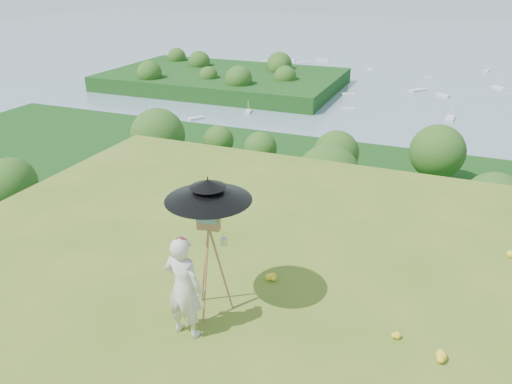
% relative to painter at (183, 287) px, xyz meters
% --- Properties ---
extents(ground, '(14.00, 14.00, 0.00)m').
position_rel_painter_xyz_m(ground, '(1.07, 0.43, -0.77)').
color(ground, '#4E671D').
rests_on(ground, ground).
extents(forest_slope, '(140.00, 56.00, 22.00)m').
position_rel_painter_xyz_m(forest_slope, '(1.07, 35.43, -29.77)').
color(forest_slope, '#0F3A10').
rests_on(forest_slope, bay_water).
extents(shoreline_tier, '(170.00, 28.00, 8.00)m').
position_rel_painter_xyz_m(shoreline_tier, '(1.07, 75.43, -36.77)').
color(shoreline_tier, '#726C5B').
rests_on(shoreline_tier, bay_water).
extents(bay_water, '(700.00, 700.00, 0.00)m').
position_rel_painter_xyz_m(bay_water, '(1.07, 240.43, -34.77)').
color(bay_water, slate).
rests_on(bay_water, ground).
extents(peninsula, '(90.00, 60.00, 12.00)m').
position_rel_painter_xyz_m(peninsula, '(-73.93, 155.43, -29.77)').
color(peninsula, '#0F3A10').
rests_on(peninsula, bay_water).
extents(slope_trees, '(110.00, 50.00, 6.00)m').
position_rel_painter_xyz_m(slope_trees, '(1.07, 35.43, -15.77)').
color(slope_trees, '#234815').
rests_on(slope_trees, forest_slope).
extents(harbor_town, '(110.00, 22.00, 5.00)m').
position_rel_painter_xyz_m(harbor_town, '(1.07, 75.43, -30.27)').
color(harbor_town, beige).
rests_on(harbor_town, shoreline_tier).
extents(moored_boats, '(140.00, 140.00, 0.70)m').
position_rel_painter_xyz_m(moored_boats, '(-11.43, 161.43, -34.42)').
color(moored_boats, silver).
rests_on(moored_boats, bay_water).
extents(wildflowers, '(10.00, 10.50, 0.12)m').
position_rel_painter_xyz_m(wildflowers, '(1.07, 0.68, -0.71)').
color(wildflowers, yellow).
rests_on(wildflowers, ground).
extents(painter, '(0.58, 0.41, 1.53)m').
position_rel_painter_xyz_m(painter, '(0.00, 0.00, 0.00)').
color(painter, beige).
rests_on(painter, ground).
extents(field_easel, '(0.75, 0.75, 1.70)m').
position_rel_painter_xyz_m(field_easel, '(0.10, 0.60, 0.09)').
color(field_easel, '#8F5E3C').
rests_on(field_easel, ground).
extents(sun_umbrella, '(1.22, 1.22, 0.75)m').
position_rel_painter_xyz_m(sun_umbrella, '(0.10, 0.63, 1.01)').
color(sun_umbrella, black).
rests_on(sun_umbrella, field_easel).
extents(painter_cap, '(0.20, 0.23, 0.10)m').
position_rel_painter_xyz_m(painter_cap, '(0.00, 0.00, 0.73)').
color(painter_cap, pink).
rests_on(painter_cap, painter).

